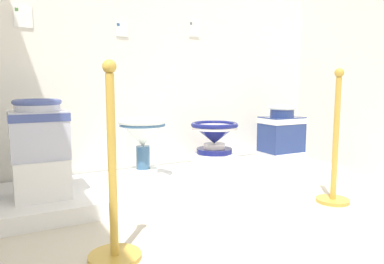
% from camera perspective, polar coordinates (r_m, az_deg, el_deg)
% --- Properties ---
extents(display_platform, '(2.82, 0.83, 0.10)m').
position_cam_1_polar(display_platform, '(2.96, -1.54, -7.75)').
color(display_platform, white).
rests_on(display_platform, ground_plane).
extents(plinth_block_broad_patterned, '(0.33, 0.34, 0.25)m').
position_cam_1_polar(plinth_block_broad_patterned, '(2.58, -22.53, -6.54)').
color(plinth_block_broad_patterned, white).
rests_on(plinth_block_broad_patterned, display_platform).
extents(antique_toilet_broad_patterned, '(0.35, 0.31, 0.38)m').
position_cam_1_polar(antique_toilet_broad_patterned, '(2.53, -22.90, 0.66)').
color(antique_toilet_broad_patterned, silver).
rests_on(antique_toilet_broad_patterned, plinth_block_broad_patterned).
extents(plinth_block_squat_floral, '(0.31, 0.30, 0.04)m').
position_cam_1_polar(plinth_block_squat_floral, '(2.84, -7.63, -6.96)').
color(plinth_block_squat_floral, white).
rests_on(plinth_block_squat_floral, display_platform).
extents(antique_toilet_squat_floral, '(0.36, 0.36, 0.43)m').
position_cam_1_polar(antique_toilet_squat_floral, '(2.77, -7.74, -0.32)').
color(antique_toilet_squat_floral, white).
rests_on(antique_toilet_squat_floral, plinth_block_squat_floral).
extents(plinth_block_slender_white, '(0.28, 0.29, 0.14)m').
position_cam_1_polar(plinth_block_slender_white, '(3.15, 3.50, -4.58)').
color(plinth_block_slender_white, white).
rests_on(plinth_block_slender_white, display_platform).
extents(antique_toilet_slender_white, '(0.41, 0.41, 0.26)m').
position_cam_1_polar(antique_toilet_slender_white, '(3.11, 3.53, -0.28)').
color(antique_toilet_slender_white, navy).
rests_on(antique_toilet_slender_white, plinth_block_slender_white).
extents(plinth_block_leftmost, '(0.35, 0.31, 0.10)m').
position_cam_1_polar(plinth_block_leftmost, '(3.54, 13.71, -3.76)').
color(plinth_block_leftmost, white).
rests_on(plinth_block_leftmost, display_platform).
extents(antique_toilet_leftmost, '(0.37, 0.28, 0.43)m').
position_cam_1_polar(antique_toilet_leftmost, '(3.50, 13.84, 0.43)').
color(antique_toilet_leftmost, navy).
rests_on(antique_toilet_leftmost, plinth_block_leftmost).
extents(info_placard_first, '(0.13, 0.01, 0.15)m').
position_cam_1_polar(info_placard_first, '(3.04, -24.97, 16.08)').
color(info_placard_first, white).
extents(info_placard_second, '(0.10, 0.01, 0.12)m').
position_cam_1_polar(info_placard_second, '(3.16, -10.94, 15.54)').
color(info_placard_second, white).
extents(info_placard_third, '(0.10, 0.01, 0.14)m').
position_cam_1_polar(info_placard_third, '(3.43, 0.31, 15.91)').
color(info_placard_third, white).
extents(stanchion_post_near_left, '(0.25, 0.25, 0.94)m').
position_cam_1_polar(stanchion_post_near_left, '(1.77, -12.23, -10.85)').
color(stanchion_post_near_left, gold).
rests_on(stanchion_post_near_left, ground_plane).
extents(stanchion_post_near_right, '(0.23, 0.23, 0.94)m').
position_cam_1_polar(stanchion_post_near_right, '(2.74, 21.44, -4.18)').
color(stanchion_post_near_right, gold).
rests_on(stanchion_post_near_right, ground_plane).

